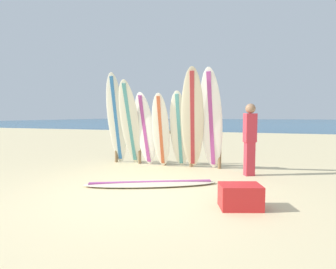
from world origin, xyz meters
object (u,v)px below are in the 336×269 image
beachgoer_standing (250,136)px  surfboard_leaning_left (130,124)px  surfboard_leaning_center (161,131)px  surfboard_leaning_far_right (211,120)px  surfboard_lying_on_sand (151,183)px  small_boat_offshore (194,125)px  surfboard_leaning_center_right (179,130)px  surfboard_leaning_far_left (116,119)px  surfboard_leaning_right (192,120)px  cooler_box (240,196)px  surfboard_leaning_center_left (145,129)px  surfboard_rack (165,141)px

beachgoer_standing → surfboard_leaning_left: bearing=175.6°
surfboard_leaning_left → surfboard_leaning_center: surfboard_leaning_left is taller
surfboard_leaning_far_right → surfboard_lying_on_sand: bearing=-116.7°
small_boat_offshore → surfboard_lying_on_sand: bearing=-78.8°
surfboard_leaning_center_right → small_boat_offshore: surfboard_leaning_center_right is taller
surfboard_leaning_far_left → surfboard_lying_on_sand: surfboard_leaning_far_left is taller
surfboard_leaning_right → small_boat_offshore: 24.03m
beachgoer_standing → cooler_box: bearing=-91.5°
surfboard_leaning_center_left → cooler_box: surfboard_leaning_center_left is taller
surfboard_leaning_left → cooler_box: size_ratio=3.86×
surfboard_leaning_center_right → cooler_box: bearing=-57.0°
small_boat_offshore → cooler_box: (6.74, -25.86, -0.08)m
surfboard_leaning_center_right → surfboard_leaning_far_left: bearing=179.5°
surfboard_rack → surfboard_leaning_far_right: surfboard_leaning_far_right is taller
surfboard_leaning_far_left → beachgoer_standing: bearing=-5.3°
surfboard_leaning_center → surfboard_lying_on_sand: bearing=-76.4°
small_boat_offshore → cooler_box: size_ratio=3.87×
surfboard_leaning_far_left → surfboard_leaning_left: (0.48, -0.09, -0.11)m
surfboard_rack → surfboard_leaning_far_left: bearing=-169.1°
surfboard_rack → beachgoer_standing: bearing=-14.7°
surfboard_leaning_left → surfboard_leaning_far_right: size_ratio=0.92×
surfboard_rack → surfboard_leaning_left: surfboard_leaning_left is taller
surfboard_leaning_right → cooler_box: bearing=-61.9°
surfboard_leaning_far_right → surfboard_leaning_center_right: bearing=176.5°
surfboard_leaning_center_left → cooler_box: bearing=-44.6°
surfboard_leaning_left → surfboard_leaning_center_left: size_ratio=1.16×
surfboard_rack → surfboard_lying_on_sand: 2.24m
surfboard_lying_on_sand → cooler_box: bearing=-24.4°
surfboard_rack → surfboard_leaning_left: (-0.88, -0.35, 0.50)m
surfboard_leaning_far_left → surfboard_leaning_far_right: surfboard_leaning_far_left is taller
surfboard_leaning_far_left → surfboard_leaning_far_right: bearing=-1.4°
surfboard_leaning_far_left → surfboard_leaning_left: size_ratio=1.10×
surfboard_leaning_far_left → surfboard_leaning_center: bearing=-4.8°
surfboard_leaning_far_right → surfboard_lying_on_sand: 2.34m
surfboard_leaning_left → small_boat_offshore: bearing=98.9°
surfboard_leaning_center → cooler_box: 3.43m
surfboard_leaning_left → surfboard_leaning_far_right: surfboard_leaning_far_right is taller
surfboard_leaning_center_right → surfboard_lying_on_sand: size_ratio=0.76×
surfboard_leaning_center → surfboard_leaning_right: (0.86, -0.06, 0.28)m
surfboard_leaning_right → beachgoer_standing: 1.44m
surfboard_lying_on_sand → small_boat_offshore: (-4.98, 25.06, 0.22)m
surfboard_leaning_center_left → surfboard_leaning_center: surfboard_leaning_center_left is taller
surfboard_leaning_far_left → surfboard_leaning_far_right: 2.69m
surfboard_leaning_far_left → surfboard_lying_on_sand: size_ratio=0.97×
surfboard_leaning_left → surfboard_lying_on_sand: surfboard_leaning_left is taller
surfboard_lying_on_sand → surfboard_leaning_center: bearing=103.6°
surfboard_leaning_far_right → small_boat_offshore: size_ratio=1.08×
surfboard_leaning_center_right → surfboard_leaning_right: surfboard_leaning_right is taller
surfboard_leaning_left → surfboard_leaning_center: 0.92m
beachgoer_standing → small_boat_offshore: size_ratio=0.71×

